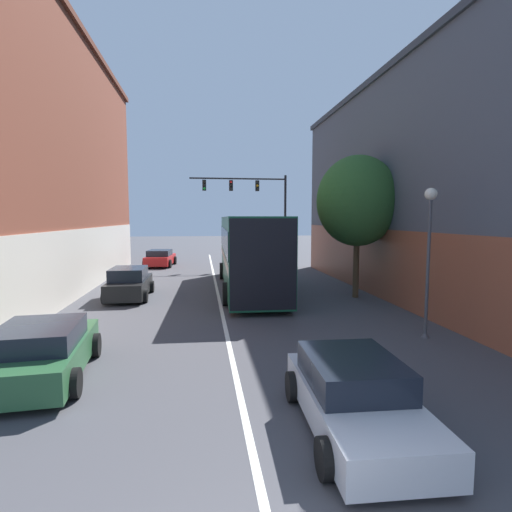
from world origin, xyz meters
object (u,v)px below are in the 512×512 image
object	(u,v)px
parked_car_left_far	(129,284)
street_lamp	(429,242)
bus	(249,249)
street_tree_near	(358,201)
parked_car_left_near	(160,258)
traffic_signal_gantry	(255,199)
parked_car_left_mid	(42,352)
hatchback_foreground	(355,396)

from	to	relation	value
parked_car_left_far	street_lamp	world-z (taller)	street_lamp
bus	parked_car_left_far	world-z (taller)	bus
street_lamp	street_tree_near	size ratio (longest dim) A/B	0.70
parked_car_left_near	street_lamp	distance (m)	22.55
parked_car_left_near	parked_car_left_far	xyz separation A→B (m)	(-0.17, -12.37, 0.06)
street_lamp	traffic_signal_gantry	bearing A→B (deg)	98.39
parked_car_left_mid	street_tree_near	bearing A→B (deg)	-57.87
parked_car_left_near	traffic_signal_gantry	world-z (taller)	traffic_signal_gantry
bus	parked_car_left_far	distance (m)	6.13
parked_car_left_mid	parked_car_left_far	distance (m)	9.47
street_lamp	street_tree_near	world-z (taller)	street_tree_near
parked_car_left_near	parked_car_left_far	bearing A→B (deg)	-175.49
street_lamp	street_tree_near	distance (m)	6.53
parked_car_left_near	parked_car_left_mid	bearing A→B (deg)	-176.00
parked_car_left_mid	traffic_signal_gantry	xyz separation A→B (m)	(7.78, 20.85, 4.51)
parked_car_left_near	parked_car_left_mid	size ratio (longest dim) A/B	0.96
parked_car_left_near	street_tree_near	xyz separation A→B (m)	(10.34, -13.66, 3.87)
traffic_signal_gantry	parked_car_left_far	bearing A→B (deg)	-123.22
parked_car_left_near	street_lamp	xyz separation A→B (m)	(10.10, -20.02, 2.37)
traffic_signal_gantry	parked_car_left_near	bearing A→B (deg)	172.32
hatchback_foreground	bus	bearing A→B (deg)	2.70
hatchback_foreground	street_tree_near	bearing A→B (deg)	-20.04
parked_car_left_near	parked_car_left_far	world-z (taller)	parked_car_left_far
parked_car_left_mid	parked_car_left_far	world-z (taller)	parked_car_left_far
hatchback_foreground	parked_car_left_mid	distance (m)	7.04
traffic_signal_gantry	street_lamp	distance (m)	19.36
parked_car_left_near	hatchback_foreground	bearing A→B (deg)	-161.51
parked_car_left_near	parked_car_left_far	distance (m)	12.37
parked_car_left_far	bus	bearing A→B (deg)	-76.63
hatchback_foreground	traffic_signal_gantry	world-z (taller)	traffic_signal_gantry
parked_car_left_near	parked_car_left_mid	xyz separation A→B (m)	(-0.49, -21.84, 0.02)
parked_car_left_mid	bus	bearing A→B (deg)	-34.21
hatchback_foreground	traffic_signal_gantry	xyz separation A→B (m)	(1.44, 23.92, 4.55)
parked_car_left_far	parked_car_left_near	bearing A→B (deg)	-1.14
hatchback_foreground	street_tree_near	distance (m)	12.72
bus	street_tree_near	size ratio (longest dim) A/B	1.85
hatchback_foreground	parked_car_left_mid	size ratio (longest dim) A/B	0.95
hatchback_foreground	parked_car_left_mid	xyz separation A→B (m)	(-6.34, 3.07, 0.04)
bus	street_lamp	world-z (taller)	street_lamp
hatchback_foreground	street_lamp	distance (m)	6.91
street_tree_near	street_lamp	bearing A→B (deg)	-92.23
parked_car_left_far	street_lamp	xyz separation A→B (m)	(10.26, -7.65, 2.32)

